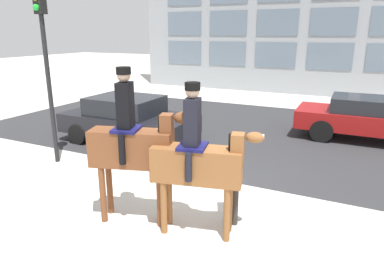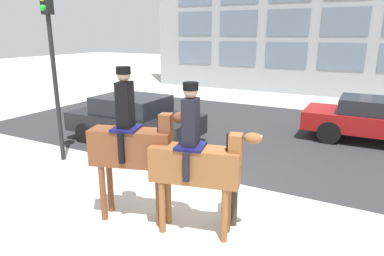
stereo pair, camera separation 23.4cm
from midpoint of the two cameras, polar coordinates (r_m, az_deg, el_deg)
ground_plane at (r=7.59m, az=3.06°, el=-9.84°), size 80.00×80.00×0.00m
road_surface at (r=11.81m, az=12.83°, el=-0.80°), size 18.91×8.50×0.01m
mounted_horse_lead at (r=5.94m, az=-8.69°, el=-2.57°), size 1.84×0.84×2.73m
mounted_horse_companion at (r=5.50m, az=2.01°, el=-5.43°), size 1.83×0.75×2.54m
pedestrian_bystander at (r=5.94m, az=8.10°, el=-7.25°), size 0.77×0.69×1.64m
street_car_near_lane at (r=10.65m, az=-9.01°, el=1.64°), size 4.06×1.93×1.40m
street_car_far_lane at (r=11.86m, az=29.59°, el=1.22°), size 4.50×1.82×1.35m
traffic_light at (r=9.17m, az=-21.76°, el=12.43°), size 0.24×0.29×4.40m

